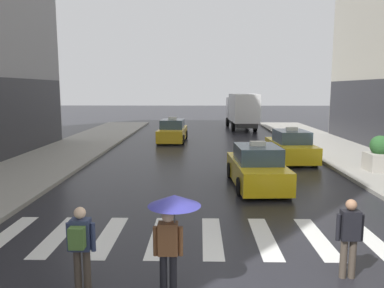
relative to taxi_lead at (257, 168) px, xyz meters
name	(u,v)px	position (x,y,z in m)	size (l,w,h in m)	color
crosswalk_markings	(212,237)	(-1.92, -5.24, -0.72)	(11.30, 2.80, 0.01)	silver
taxi_lead	(257,168)	(0.00, 0.00, 0.00)	(2.10, 4.62, 1.80)	yellow
taxi_second	(291,147)	(2.65, 5.45, 0.00)	(2.08, 4.61, 1.80)	yellow
taxi_third	(173,132)	(-4.23, 12.54, 0.00)	(2.08, 4.61, 1.80)	gold
box_truck	(242,110)	(1.72, 20.84, 1.13)	(2.51, 7.62, 3.35)	#2D2D2D
pedestrian_with_umbrella	(172,218)	(-2.75, -8.05, 0.79)	(0.96, 0.96, 1.94)	black
pedestrian_with_backpack	(81,243)	(-4.47, -7.92, 0.25)	(0.55, 0.43, 1.65)	#473D33
pedestrian_plain_coat	(349,234)	(0.76, -7.29, 0.21)	(0.55, 0.24, 1.65)	#473D33
planter_mid_block	(380,155)	(5.85, 2.22, 0.15)	(1.10, 1.10, 1.60)	#A8A399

